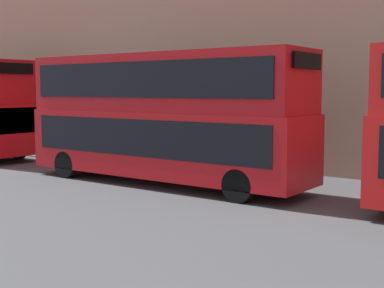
{
  "coord_description": "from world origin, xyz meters",
  "views": [
    {
      "loc": [
        -12.64,
        5.84,
        3.27
      ],
      "look_at": [
        0.48,
        15.48,
        1.62
      ],
      "focal_mm": 50.0,
      "sensor_mm": 36.0,
      "label": 1
    }
  ],
  "objects": [
    {
      "name": "bus_second_in_queue",
      "position": [
        1.6,
        17.54,
        2.46
      ],
      "size": [
        2.59,
        10.68,
        4.48
      ],
      "color": "#A80F14",
      "rests_on": "ground"
    }
  ]
}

